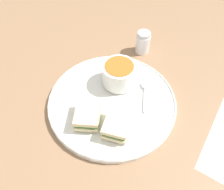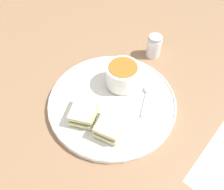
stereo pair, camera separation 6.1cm
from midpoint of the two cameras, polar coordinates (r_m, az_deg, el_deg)
The scene contains 7 objects.
ground_plane at distance 0.65m, azimuth 2.72°, elevation -2.29°, with size 2.40×2.40×0.00m, color #8E6B4C.
plate at distance 0.64m, azimuth 2.76°, elevation -1.75°, with size 0.37×0.37×0.02m.
soup_bowl at distance 0.65m, azimuth 5.53°, elevation 5.05°, with size 0.10×0.10×0.07m.
spoon at distance 0.66m, azimuth 11.97°, elevation 0.88°, with size 0.09×0.10×0.01m.
sandwich_half_near at distance 0.58m, azimuth -4.23°, elevation -4.42°, with size 0.10×0.10×0.04m.
sandwich_half_far at distance 0.56m, azimuth 2.97°, elevation -7.95°, with size 0.10×0.10×0.04m.
salt_shaker at distance 0.78m, azimuth 13.19°, elevation 12.18°, with size 0.05×0.05×0.08m.
Camera 2 is at (0.32, -0.20, 0.52)m, focal length 35.00 mm.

